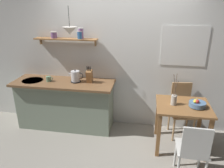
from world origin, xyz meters
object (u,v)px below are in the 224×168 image
object	(u,v)px
dining_chair_far	(181,107)
electric_kettle	(76,77)
fruit_bowl	(197,104)
knife_block	(89,76)
twig_vase	(174,99)
dining_table	(182,113)
pendant_lamp	(70,31)
dining_chair_near	(193,149)
coffee_mug_by_sink	(49,79)

from	to	relation	value
dining_chair_far	electric_kettle	size ratio (longest dim) A/B	3.61
fruit_bowl	knife_block	bearing A→B (deg)	168.25
twig_vase	electric_kettle	bearing A→B (deg)	168.94
twig_vase	knife_block	xyz separation A→B (m)	(-1.43, 0.34, 0.18)
dining_table	pendant_lamp	distance (m)	2.23
twig_vase	electric_kettle	world-z (taller)	twig_vase
pendant_lamp	electric_kettle	bearing A→B (deg)	71.87
dining_chair_far	fruit_bowl	distance (m)	0.56
dining_chair_near	dining_chair_far	distance (m)	1.15
fruit_bowl	knife_block	xyz separation A→B (m)	(-1.77, 0.37, 0.22)
pendant_lamp	knife_block	bearing A→B (deg)	16.57
electric_kettle	coffee_mug_by_sink	distance (m)	0.50
dining_chair_far	twig_vase	distance (m)	0.57
knife_block	fruit_bowl	bearing A→B (deg)	-11.75
twig_vase	pendant_lamp	bearing A→B (deg)	171.37
fruit_bowl	electric_kettle	xyz separation A→B (m)	(-2.03, 0.36, 0.20)
dining_chair_near	fruit_bowl	size ratio (longest dim) A/B	3.60
fruit_bowl	twig_vase	bearing A→B (deg)	175.20
fruit_bowl	twig_vase	size ratio (longest dim) A/B	0.49
fruit_bowl	electric_kettle	size ratio (longest dim) A/B	0.94
dining_chair_near	pendant_lamp	distance (m)	2.52
dining_chair_near	dining_chair_far	size ratio (longest dim) A/B	0.94
twig_vase	dining_chair_near	bearing A→B (deg)	-74.77
dining_chair_far	knife_block	world-z (taller)	knife_block
knife_block	coffee_mug_by_sink	distance (m)	0.75
dining_table	twig_vase	xyz separation A→B (m)	(-0.15, -0.01, 0.23)
fruit_bowl	dining_table	bearing A→B (deg)	169.28
dining_chair_far	coffee_mug_by_sink	world-z (taller)	coffee_mug_by_sink
fruit_bowl	coffee_mug_by_sink	bearing A→B (deg)	173.07
pendant_lamp	dining_chair_near	bearing A→B (deg)	-27.45
dining_chair_near	fruit_bowl	bearing A→B (deg)	78.38
dining_table	electric_kettle	world-z (taller)	electric_kettle
dining_chair_near	coffee_mug_by_sink	world-z (taller)	coffee_mug_by_sink
dining_chair_near	knife_block	distance (m)	2.02
dining_table	dining_chair_far	bearing A→B (deg)	83.21
fruit_bowl	knife_block	world-z (taller)	knife_block
dining_table	fruit_bowl	xyz separation A→B (m)	(0.19, -0.04, 0.20)
knife_block	pendant_lamp	distance (m)	0.84
dining_table	knife_block	distance (m)	1.67
dining_chair_near	dining_table	bearing A→B (deg)	93.51
dining_chair_near	knife_block	world-z (taller)	knife_block
dining_table	twig_vase	size ratio (longest dim) A/B	1.62
twig_vase	coffee_mug_by_sink	xyz separation A→B (m)	(-2.17, 0.28, 0.11)
dining_chair_near	dining_chair_far	bearing A→B (deg)	89.80
dining_chair_far	coffee_mug_by_sink	bearing A→B (deg)	-176.58
dining_table	dining_chair_far	xyz separation A→B (m)	(0.05, 0.41, -0.10)
twig_vase	pendant_lamp	distance (m)	1.98
dining_chair_near	twig_vase	bearing A→B (deg)	105.23
electric_kettle	dining_table	bearing A→B (deg)	-9.94
dining_table	dining_chair_far	size ratio (longest dim) A/B	0.87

